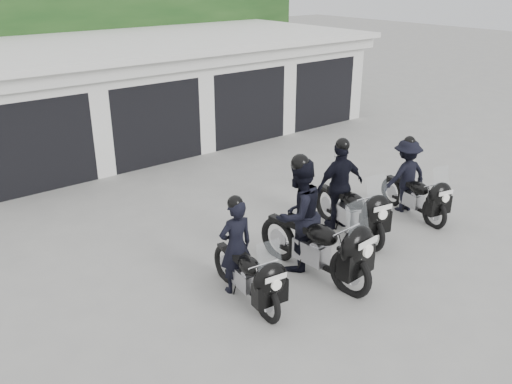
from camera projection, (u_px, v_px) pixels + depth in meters
ground at (295, 235)px, 10.80m from camera, size 80.00×80.00×0.00m
garage_block at (114, 96)px, 16.08m from camera, size 16.40×6.80×2.96m
background_vegetation at (61, 34)px, 19.29m from camera, size 20.00×3.90×5.80m
police_bike_a at (245, 260)px, 8.49m from camera, size 0.74×1.99×1.74m
police_bike_b at (308, 224)px, 9.18m from camera, size 1.03×2.50×2.17m
police_bike_c at (345, 192)px, 10.71m from camera, size 1.16×2.22×1.95m
police_bike_d at (410, 181)px, 11.54m from camera, size 1.13×1.97×1.73m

